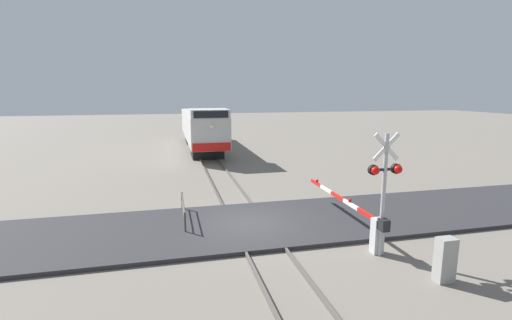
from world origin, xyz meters
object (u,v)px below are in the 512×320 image
(locomotive, at_px, (202,127))
(crossing_signal, at_px, (385,180))
(utility_cabinet, at_px, (445,260))
(crossing_gate, at_px, (364,221))
(guard_railing, at_px, (183,209))

(locomotive, bearing_deg, crossing_signal, -81.53)
(locomotive, xyz_separation_m, utility_cabinet, (4.65, -27.29, -1.48))
(crossing_signal, bearing_deg, utility_cabinet, -66.02)
(crossing_signal, height_order, crossing_gate, crossing_signal)
(crossing_signal, bearing_deg, locomotive, 98.47)
(crossing_gate, relative_size, utility_cabinet, 4.87)
(crossing_gate, bearing_deg, crossing_signal, -90.07)
(locomotive, height_order, crossing_gate, locomotive)
(crossing_signal, xyz_separation_m, crossing_gate, (0.00, 1.14, -1.80))
(crossing_signal, height_order, utility_cabinet, crossing_signal)
(crossing_gate, bearing_deg, guard_railing, 149.95)
(utility_cabinet, bearing_deg, crossing_signal, 113.98)
(crossing_gate, height_order, utility_cabinet, crossing_gate)
(locomotive, xyz_separation_m, crossing_gate, (3.77, -24.17, -1.29))
(locomotive, relative_size, crossing_gate, 2.63)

